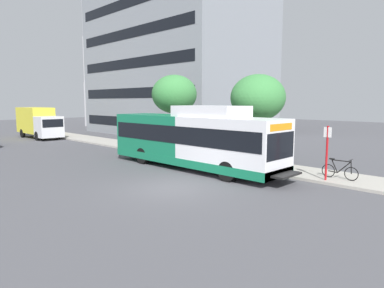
% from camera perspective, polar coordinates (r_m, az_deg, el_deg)
% --- Properties ---
extents(ground_plane, '(120.00, 120.00, 0.00)m').
position_cam_1_polar(ground_plane, '(21.80, -17.55, -3.40)').
color(ground_plane, '#4C4C51').
extents(sidewalk_curb, '(3.00, 56.00, 0.14)m').
position_cam_1_polar(sidewalk_curb, '(24.28, -0.50, -1.85)').
color(sidewalk_curb, '#A8A399').
rests_on(sidewalk_curb, ground).
extents(transit_bus, '(2.58, 12.25, 3.65)m').
position_cam_1_polar(transit_bus, '(19.52, 0.07, 0.79)').
color(transit_bus, white).
rests_on(transit_bus, ground).
extents(bus_stop_sign_pole, '(0.10, 0.36, 2.60)m').
position_cam_1_polar(bus_stop_sign_pole, '(17.23, 21.81, -0.76)').
color(bus_stop_sign_pole, red).
rests_on(bus_stop_sign_pole, sidewalk_curb).
extents(bicycle_parked, '(0.52, 1.76, 1.02)m').
position_cam_1_polar(bicycle_parked, '(17.90, 23.65, -4.10)').
color(bicycle_parked, black).
rests_on(bicycle_parked, sidewalk_curb).
extents(street_tree_near_stop, '(3.31, 3.31, 5.38)m').
position_cam_1_polar(street_tree_near_stop, '(21.05, 11.04, 7.64)').
color(street_tree_near_stop, '#4C3823').
rests_on(street_tree_near_stop, sidewalk_curb).
extents(street_tree_mid_block, '(3.48, 3.48, 5.78)m').
position_cam_1_polar(street_tree_mid_block, '(26.36, -3.00, 8.35)').
color(street_tree_mid_block, '#4C3823').
rests_on(street_tree_mid_block, sidewalk_curb).
extents(box_truck_background, '(2.32, 7.01, 3.25)m').
position_cam_1_polar(box_truck_background, '(39.49, -24.46, 3.42)').
color(box_truck_background, silver).
rests_on(box_truck_background, ground).
extents(lattice_comm_tower, '(1.10, 1.10, 30.08)m').
position_cam_1_polar(lattice_comm_tower, '(56.78, -17.44, 13.07)').
color(lattice_comm_tower, '#B7B7BC').
rests_on(lattice_comm_tower, ground).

